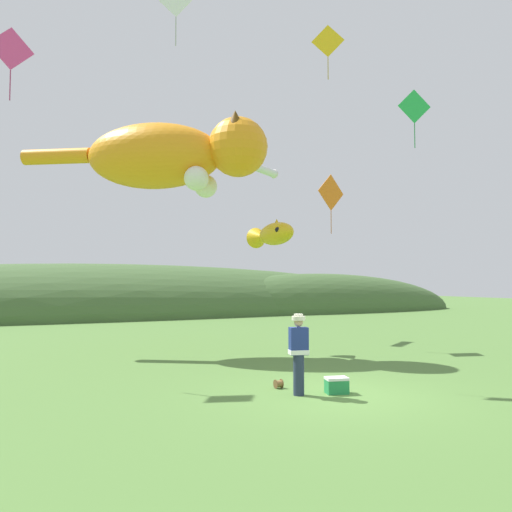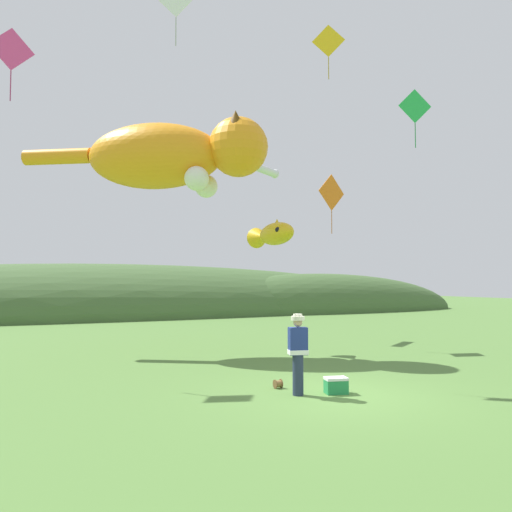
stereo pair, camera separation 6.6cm
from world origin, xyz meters
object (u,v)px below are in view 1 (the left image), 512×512
kite_fish_windsock (272,234)px  kite_diamond_gold (328,41)px  kite_giant_cat (172,156)px  kite_diamond_green (414,107)px  kite_spool (279,384)px  kite_diamond_orange (331,193)px  kite_diamond_pink (11,49)px  festival_attendant (299,351)px  picnic_cooler (337,385)px  kite_tube_streamer (265,170)px

kite_fish_windsock → kite_diamond_gold: (2.99, 0.94, 7.81)m
kite_giant_cat → kite_diamond_green: bearing=-25.3°
kite_spool → kite_diamond_gold: 14.09m
kite_fish_windsock → kite_diamond_orange: 3.81m
kite_spool → kite_diamond_gold: bearing=46.7°
kite_diamond_green → kite_diamond_pink: 13.34m
kite_fish_windsock → festival_attendant: bearing=-112.1°
kite_spool → kite_diamond_green: bearing=22.9°
kite_spool → kite_diamond_orange: size_ratio=0.09×
kite_diamond_green → kite_diamond_pink: size_ratio=0.99×
kite_diamond_green → kite_diamond_gold: kite_diamond_gold is taller
kite_fish_windsock → picnic_cooler: bearing=-103.6°
picnic_cooler → kite_diamond_gold: 14.16m
festival_attendant → kite_giant_cat: size_ratio=0.22×
kite_fish_windsock → kite_diamond_green: (5.00, -1.56, 4.71)m
festival_attendant → kite_tube_streamer: kite_tube_streamer is taller
kite_spool → kite_tube_streamer: (4.73, 9.98, 7.52)m
kite_spool → kite_giant_cat: size_ratio=0.03×
kite_giant_cat → kite_diamond_orange: size_ratio=3.40×
kite_fish_windsock → kite_diamond_orange: kite_diamond_orange is taller
kite_tube_streamer → kite_diamond_gold: (0.54, -4.39, 4.29)m
kite_diamond_pink → kite_diamond_orange: bearing=1.4°
kite_diamond_orange → kite_tube_streamer: bearing=99.5°
picnic_cooler → kite_diamond_green: 11.49m
kite_diamond_orange → kite_giant_cat: bearing=169.7°
festival_attendant → picnic_cooler: size_ratio=3.18×
picnic_cooler → kite_fish_windsock: bearing=76.4°
festival_attendant → kite_diamond_gold: 13.72m
kite_spool → kite_diamond_orange: bearing=46.4°
kite_tube_streamer → kite_diamond_pink: (-10.57, -4.54, 1.59)m
kite_diamond_orange → kite_diamond_pink: size_ratio=1.08×
festival_attendant → kite_tube_streamer: size_ratio=1.00×
kite_diamond_orange → kite_diamond_pink: (-11.28, -0.27, 3.27)m
kite_fish_windsock → kite_diamond_pink: (-8.12, 0.79, 5.12)m
picnic_cooler → kite_fish_windsock: size_ratio=0.19×
kite_diamond_pink → kite_diamond_gold: kite_diamond_gold is taller
kite_spool → kite_giant_cat: bearing=95.1°
kite_spool → kite_fish_windsock: bearing=63.8°
picnic_cooler → kite_diamond_pink: bearing=136.2°
picnic_cooler → kite_diamond_gold: (4.36, 6.63, 11.73)m
kite_spool → kite_tube_streamer: bearing=64.6°
kite_fish_windsock → kite_diamond_green: kite_diamond_green is taller
festival_attendant → kite_giant_cat: 9.73m
kite_diamond_orange → kite_diamond_green: bearing=-55.0°
festival_attendant → kite_diamond_green: bearing=28.3°
festival_attendant → kite_diamond_orange: 9.82m
kite_diamond_green → kite_diamond_orange: bearing=125.0°
kite_spool → kite_diamond_gold: kite_diamond_gold is taller
kite_spool → kite_fish_windsock: size_ratio=0.07×
kite_diamond_gold → kite_giant_cat: bearing=168.3°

